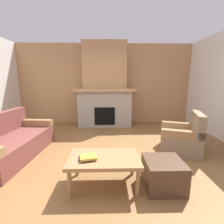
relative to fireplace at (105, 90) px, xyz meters
The scene contains 8 objects.
ground 2.87m from the fireplace, 90.00° to the right, with size 9.00×9.00×0.00m, color brown.
wall_back_wood_panel 0.42m from the fireplace, 90.00° to the left, with size 6.00×0.12×2.70m, color tan.
fireplace is the anchor object (origin of this frame).
couch 3.05m from the fireplace, 128.28° to the right, with size 0.99×1.86×0.85m.
armchair 2.85m from the fireplace, 52.15° to the right, with size 0.96×0.96×0.85m.
coffee_table 3.31m from the fireplace, 89.17° to the right, with size 1.00×0.60×0.43m.
ottoman 3.53m from the fireplace, 75.03° to the right, with size 0.52×0.52×0.40m, color #4C3323.
book_stack_near_edge 3.35m from the fireplace, 93.04° to the right, with size 0.27×0.22×0.05m.
Camera 1 is at (0.10, -2.67, 1.49)m, focal length 25.62 mm.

